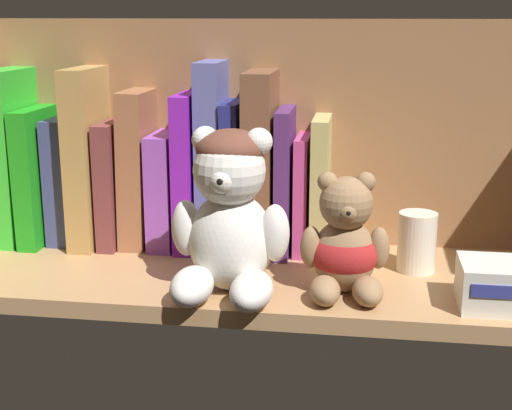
# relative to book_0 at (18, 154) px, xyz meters

# --- Properties ---
(shelf_board) EXTENTS (0.77, 0.25, 0.02)m
(shelf_board) POSITION_rel_book_0_xyz_m (0.35, -0.09, -0.13)
(shelf_board) COLOR tan
(shelf_board) RESTS_ON ground
(shelf_back_panel) EXTENTS (0.80, 0.01, 0.31)m
(shelf_back_panel) POSITION_rel_book_0_xyz_m (0.35, 0.04, 0.02)
(shelf_back_panel) COLOR #956640
(shelf_back_panel) RESTS_ON ground
(book_0) EXTENTS (0.04, 0.13, 0.23)m
(book_0) POSITION_rel_book_0_xyz_m (0.00, 0.00, 0.00)
(book_0) COLOR green
(book_0) RESTS_ON shelf_board
(book_1) EXTENTS (0.03, 0.14, 0.18)m
(book_1) POSITION_rel_book_0_xyz_m (0.04, 0.00, -0.03)
(book_1) COLOR #1C931A
(book_1) RESTS_ON shelf_board
(book_2) EXTENTS (0.03, 0.10, 0.17)m
(book_2) POSITION_rel_book_0_xyz_m (0.07, 0.00, -0.03)
(book_2) COLOR #3F4178
(book_2) RESTS_ON shelf_board
(book_3) EXTENTS (0.03, 0.14, 0.23)m
(book_3) POSITION_rel_book_0_xyz_m (0.11, 0.00, 0.00)
(book_3) COLOR #AF8648
(book_3) RESTS_ON shelf_board
(book_4) EXTENTS (0.02, 0.12, 0.17)m
(book_4) POSITION_rel_book_0_xyz_m (0.14, 0.00, -0.03)
(book_4) COLOR brown
(book_4) RESTS_ON shelf_board
(book_5) EXTENTS (0.04, 0.10, 0.21)m
(book_5) POSITION_rel_book_0_xyz_m (0.17, 0.00, -0.01)
(book_5) COLOR #A16340
(book_5) RESTS_ON shelf_board
(book_6) EXTENTS (0.03, 0.11, 0.15)m
(book_6) POSITION_rel_book_0_xyz_m (0.21, 0.00, -0.04)
(book_6) COLOR purple
(book_6) RESTS_ON shelf_board
(book_7) EXTENTS (0.02, 0.12, 0.20)m
(book_7) POSITION_rel_book_0_xyz_m (0.24, 0.00, -0.01)
(book_7) COLOR purple
(book_7) RESTS_ON shelf_board
(book_8) EXTENTS (0.03, 0.10, 0.24)m
(book_8) POSITION_rel_book_0_xyz_m (0.27, 0.00, 0.01)
(book_8) COLOR #5D60A2
(book_8) RESTS_ON shelf_board
(book_9) EXTENTS (0.03, 0.11, 0.19)m
(book_9) POSITION_rel_book_0_xyz_m (0.30, 0.00, -0.02)
(book_9) COLOR navy
(book_9) RESTS_ON shelf_board
(book_10) EXTENTS (0.04, 0.14, 0.23)m
(book_10) POSITION_rel_book_0_xyz_m (0.34, 0.00, 0.00)
(book_10) COLOR brown
(book_10) RESTS_ON shelf_board
(book_11) EXTENTS (0.02, 0.13, 0.19)m
(book_11) POSITION_rel_book_0_xyz_m (0.37, 0.00, -0.02)
(book_11) COLOR #502763
(book_11) RESTS_ON shelf_board
(book_12) EXTENTS (0.02, 0.10, 0.15)m
(book_12) POSITION_rel_book_0_xyz_m (0.39, 0.00, -0.04)
(book_12) COLOR #C0427E
(book_12) RESTS_ON shelf_board
(book_13) EXTENTS (0.02, 0.11, 0.18)m
(book_13) POSITION_rel_book_0_xyz_m (0.41, 0.00, -0.03)
(book_13) COLOR tan
(book_13) RESTS_ON shelf_board
(teddy_bear_larger) EXTENTS (0.13, 0.14, 0.18)m
(teddy_bear_larger) POSITION_rel_book_0_xyz_m (0.32, -0.16, -0.03)
(teddy_bear_larger) COLOR white
(teddy_bear_larger) RESTS_ON shelf_board
(teddy_bear_smaller) EXTENTS (0.10, 0.11, 0.14)m
(teddy_bear_smaller) POSITION_rel_book_0_xyz_m (0.45, -0.15, -0.06)
(teddy_bear_smaller) COLOR #93704C
(teddy_bear_smaller) RESTS_ON shelf_board
(pillar_candle) EXTENTS (0.05, 0.05, 0.07)m
(pillar_candle) POSITION_rel_book_0_xyz_m (0.53, -0.06, -0.08)
(pillar_candle) COLOR silver
(pillar_candle) RESTS_ON shelf_board
(small_product_box) EXTENTS (0.10, 0.07, 0.05)m
(small_product_box) POSITION_rel_book_0_xyz_m (0.62, -0.17, -0.09)
(small_product_box) COLOR silver
(small_product_box) RESTS_ON shelf_board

